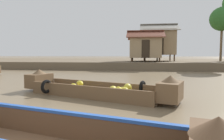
% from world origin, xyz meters
% --- Properties ---
extents(ground_plane, '(300.00, 300.00, 0.00)m').
position_xyz_m(ground_plane, '(0.00, 10.00, 0.00)').
color(ground_plane, '#726047').
extents(riverbank_strip, '(160.00, 20.00, 0.76)m').
position_xyz_m(riverbank_strip, '(0.00, 26.53, 0.38)').
color(riverbank_strip, brown).
rests_on(riverbank_strip, ground).
extents(banana_boat, '(6.10, 3.07, 0.89)m').
position_xyz_m(banana_boat, '(0.02, 4.97, 0.29)').
color(banana_boat, brown).
rests_on(banana_boat, ground).
extents(viewer_boat, '(6.25, 2.58, 0.92)m').
position_xyz_m(viewer_boat, '(-0.36, 0.54, 0.29)').
color(viewer_boat, brown).
rests_on(viewer_boat, ground).
extents(stilt_house_left, '(3.89, 3.55, 3.32)m').
position_xyz_m(stilt_house_left, '(2.29, 19.89, 2.35)').
color(stilt_house_left, '#4C3826').
rests_on(stilt_house_left, riverbank_strip).
extents(stilt_house_mid_left, '(4.28, 3.95, 4.32)m').
position_xyz_m(stilt_house_mid_left, '(3.89, 22.17, 2.97)').
color(stilt_house_mid_left, '#4C3826').
rests_on(stilt_house_mid_left, riverbank_strip).
extents(palm_tree_mid, '(2.59, 2.59, 5.91)m').
position_xyz_m(palm_tree_mid, '(10.56, 21.49, 5.34)').
color(palm_tree_mid, brown).
rests_on(palm_tree_mid, riverbank_strip).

